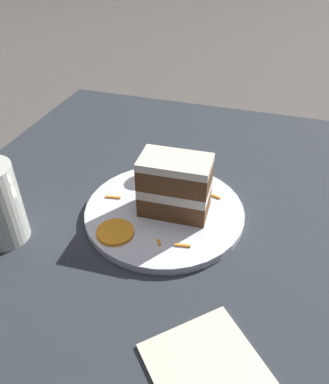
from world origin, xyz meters
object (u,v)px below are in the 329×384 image
at_px(cream_dollop, 151,169).
at_px(orange_garnish, 115,232).
at_px(plate, 164,212).
at_px(cake_slice, 175,186).

distance_m(cream_dollop, orange_garnish, 0.17).
bearing_deg(cream_dollop, plate, 123.08).
bearing_deg(cake_slice, plate, 94.28).
bearing_deg(cream_dollop, orange_garnish, 89.08).
xyz_separation_m(cake_slice, cream_dollop, (0.07, -0.08, -0.03)).
relative_size(plate, cream_dollop, 5.41).
bearing_deg(cake_slice, cream_dollop, 39.01).
bearing_deg(plate, orange_garnish, 55.72).
distance_m(plate, cream_dollop, 0.10).
height_order(cream_dollop, orange_garnish, cream_dollop).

